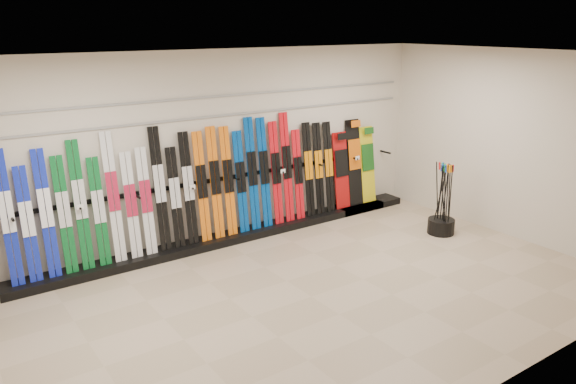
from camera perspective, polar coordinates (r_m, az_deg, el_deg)
floor at (r=7.33m, az=2.39°, el=-10.58°), size 8.00×8.00×0.00m
back_wall at (r=8.82m, az=-7.40°, el=4.44°), size 8.00×0.00×8.00m
right_wall at (r=9.68m, az=21.77°, el=4.47°), size 0.00×5.00×5.00m
ceiling at (r=6.52m, az=2.72°, el=13.54°), size 8.00×8.00×0.00m
ski_rack_base at (r=9.16m, az=-5.17°, el=-4.45°), size 8.00×0.40×0.12m
skis at (r=8.62m, az=-9.37°, el=0.35°), size 5.36×0.25×1.84m
snowboards at (r=10.40m, az=6.77°, el=2.67°), size 0.96×0.24×1.57m
pole_bin at (r=9.69m, az=15.27°, el=-3.37°), size 0.44×0.44×0.25m
ski_poles at (r=9.50m, az=15.50°, el=-0.70°), size 0.23×0.36×1.18m
slatwall_rail_0 at (r=8.71m, az=-7.46°, el=7.63°), size 7.60×0.02×0.03m
slatwall_rail_1 at (r=8.67m, az=-7.54°, el=9.59°), size 7.60×0.02×0.03m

